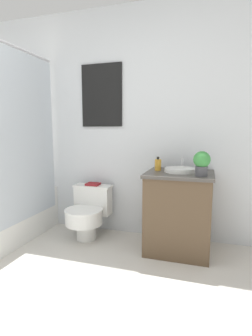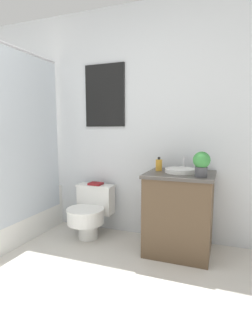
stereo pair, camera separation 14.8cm
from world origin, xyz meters
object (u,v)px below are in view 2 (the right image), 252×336
object	(u,v)px
sink	(181,170)
book_on_tank	(96,184)
potted_plant	(201,163)
toilet	(90,210)
soap_bottle	(159,165)

from	to	relation	value
sink	book_on_tank	distance (m)	1.02
potted_plant	toilet	bearing A→B (deg)	171.57
toilet	sink	size ratio (longest dim) A/B	1.69
toilet	book_on_tank	world-z (taller)	book_on_tank
sink	book_on_tank	xyz separation A→B (m)	(-0.99, 0.14, -0.23)
toilet	potted_plant	size ratio (longest dim) A/B	2.56
toilet	book_on_tank	distance (m)	0.31
toilet	soap_bottle	distance (m)	0.94
soap_bottle	book_on_tank	size ratio (longest dim) A/B	0.94
sink	potted_plant	xyz separation A→B (m)	(0.20, -0.17, 0.10)
sink	potted_plant	world-z (taller)	potted_plant
toilet	soap_bottle	size ratio (longest dim) A/B	4.11
sink	soap_bottle	size ratio (longest dim) A/B	2.44
book_on_tank	soap_bottle	bearing A→B (deg)	-7.22
book_on_tank	potted_plant	bearing A→B (deg)	-14.75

